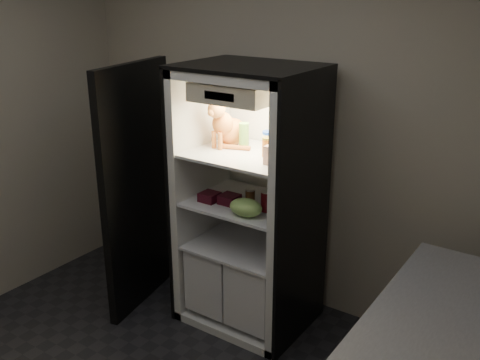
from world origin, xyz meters
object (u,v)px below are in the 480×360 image
at_px(tabby_cat, 227,127).
at_px(berry_box_right, 229,199).
at_px(soda_can_b, 279,198).
at_px(berry_box_left, 210,197).
at_px(pepper_jar, 296,142).
at_px(salsa_jar, 268,147).
at_px(cream_carton, 271,155).
at_px(soda_can_c, 266,201).
at_px(mayo_tub, 269,140).
at_px(grape_bag, 246,207).
at_px(parmesan_shaker, 244,136).
at_px(soda_can_a, 274,192).
at_px(refrigerator, 251,218).
at_px(condiment_jar, 250,195).

relative_size(tabby_cat, berry_box_right, 2.96).
bearing_deg(soda_can_b, berry_box_left, -159.42).
bearing_deg(tabby_cat, berry_box_left, -84.64).
distance_m(tabby_cat, pepper_jar, 0.52).
bearing_deg(salsa_jar, pepper_jar, 39.11).
xyz_separation_m(cream_carton, berry_box_left, (-0.47, -0.02, -0.38)).
distance_m(pepper_jar, berry_box_right, 0.61).
xyz_separation_m(soda_can_c, berry_box_right, (-0.28, -0.03, -0.04)).
relative_size(mayo_tub, pepper_jar, 0.67).
height_order(soda_can_b, berry_box_right, soda_can_b).
bearing_deg(grape_bag, parmesan_shaker, 126.44).
bearing_deg(soda_can_a, soda_can_b, -44.08).
xyz_separation_m(refrigerator, mayo_tub, (0.08, 0.09, 0.56)).
bearing_deg(salsa_jar, berry_box_right, -155.19).
relative_size(grape_bag, berry_box_left, 1.87).
xyz_separation_m(refrigerator, pepper_jar, (0.31, 0.07, 0.60)).
relative_size(soda_can_b, condiment_jar, 1.52).
height_order(tabby_cat, soda_can_a, tabby_cat).
bearing_deg(soda_can_c, berry_box_left, -170.37).
distance_m(soda_can_c, berry_box_left, 0.43).
relative_size(parmesan_shaker, condiment_jar, 1.99).
xyz_separation_m(salsa_jar, berry_box_left, (-0.37, -0.15, -0.38)).
distance_m(parmesan_shaker, soda_can_b, 0.49).
xyz_separation_m(salsa_jar, berry_box_right, (-0.23, -0.11, -0.38)).
relative_size(pepper_jar, berry_box_right, 1.55).
bearing_deg(mayo_tub, tabby_cat, -163.59).
distance_m(soda_can_a, berry_box_right, 0.32).
xyz_separation_m(parmesan_shaker, mayo_tub, (0.15, 0.08, -0.03)).
bearing_deg(tabby_cat, berry_box_right, -44.36).
relative_size(tabby_cat, grape_bag, 1.61).
relative_size(tabby_cat, parmesan_shaker, 2.02).
distance_m(mayo_tub, soda_can_c, 0.43).
relative_size(refrigerator, parmesan_shaker, 10.35).
bearing_deg(tabby_cat, refrigerator, 5.19).
xyz_separation_m(parmesan_shaker, berry_box_left, (-0.14, -0.21, -0.41)).
distance_m(soda_can_c, berry_box_right, 0.28).
relative_size(tabby_cat, pepper_jar, 1.91).
relative_size(mayo_tub, condiment_jar, 1.41).
bearing_deg(condiment_jar, soda_can_c, -24.30).
height_order(pepper_jar, soda_can_b, pepper_jar).
height_order(condiment_jar, berry_box_right, condiment_jar).
bearing_deg(cream_carton, berry_box_right, 176.73).
height_order(refrigerator, parmesan_shaker, refrigerator).
bearing_deg(parmesan_shaker, soda_can_a, 13.47).
relative_size(condiment_jar, berry_box_right, 0.73).
distance_m(parmesan_shaker, berry_box_left, 0.48).
bearing_deg(parmesan_shaker, berry_box_left, -124.10).
bearing_deg(salsa_jar, tabby_cat, 170.87).
height_order(parmesan_shaker, mayo_tub, parmesan_shaker).
height_order(tabby_cat, salsa_jar, tabby_cat).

